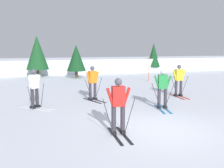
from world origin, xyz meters
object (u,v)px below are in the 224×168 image
Objects in this scene: conifer_far_right at (37,53)px; skier_yellow at (179,79)px; skier_orange at (93,82)px; conifer_far_centre at (76,58)px; trail_marker_pole at (149,69)px; skier_green at (162,87)px; skier_red at (118,105)px; conifer_far_left at (154,55)px; skier_white at (35,87)px.

skier_yellow is at bearing -61.15° from conifer_far_right.
conifer_far_centre is (1.12, 9.96, 0.82)m from skier_orange.
skier_orange is at bearing -136.58° from trail_marker_pole.
skier_green is 0.60× the size of conifer_far_centre.
skier_red is at bearing -84.97° from conifer_far_right.
skier_red is 0.60× the size of conifer_far_centre.
skier_red is 0.46× the size of conifer_far_right.
trail_marker_pole is 0.54× the size of conifer_far_right.
conifer_far_right reaches higher than skier_yellow.
skier_yellow is at bearing -71.44° from conifer_far_centre.
skier_green is at bearing -116.74° from conifer_far_left.
skier_yellow is (2.25, 2.21, -0.00)m from skier_green.
skier_green and skier_red have the same top height.
skier_orange is 0.86× the size of trail_marker_pole.
conifer_far_right reaches higher than conifer_far_centre.
skier_orange is (-4.63, 0.48, -0.04)m from skier_yellow.
skier_green is at bearing -72.84° from conifer_far_right.
trail_marker_pole is at bearing -41.74° from conifer_far_centre.
skier_green is at bearing -48.58° from skier_orange.
conifer_far_centre reaches higher than skier_green.
skier_yellow is 0.86× the size of trail_marker_pole.
skier_green is 0.55× the size of conifer_far_left.
trail_marker_pole is 10.09m from conifer_far_right.
skier_yellow is 7.43m from skier_white.
conifer_far_right is (-1.49, 16.88, 1.28)m from skier_red.
skier_red is (-5.20, -4.75, -0.04)m from skier_yellow.
skier_yellow is at bearing 42.43° from skier_red.
skier_orange is at bearing 83.79° from skier_red.
skier_orange is at bearing 174.07° from skier_yellow.
skier_green is 15.05m from conifer_far_right.
trail_marker_pole reaches higher than skier_red.
skier_white is 0.86× the size of trail_marker_pole.
skier_red and skier_white have the same top height.
skier_orange is 8.21m from trail_marker_pole.
conifer_far_right is (-2.05, 11.64, 1.28)m from skier_orange.
conifer_far_right is (-6.68, 12.13, 1.24)m from skier_yellow.
skier_yellow is 1.00× the size of skier_white.
skier_orange is 0.60× the size of conifer_far_centre.
conifer_far_centre is at bearing 83.65° from skier_red.
conifer_far_centre is at bearing -27.97° from conifer_far_right.
conifer_far_centre is (3.18, -1.69, -0.46)m from conifer_far_right.
conifer_far_right is at bearing 86.60° from skier_white.
skier_red is at bearing -62.90° from skier_white.
skier_orange is 0.46× the size of conifer_far_right.
conifer_far_centre is at bearing 95.65° from skier_green.
skier_green is 0.46× the size of conifer_far_right.
skier_white is 0.55× the size of conifer_far_left.
skier_white is at bearing -109.88° from conifer_far_centre.
trail_marker_pole is (3.59, 8.33, 0.04)m from skier_green.
skier_green and skier_white have the same top height.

